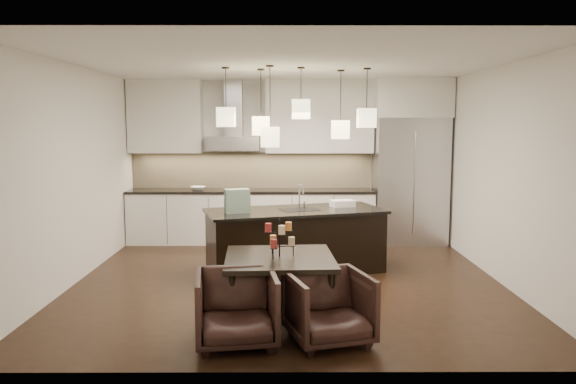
{
  "coord_description": "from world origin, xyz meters",
  "views": [
    {
      "loc": [
        -0.03,
        -7.19,
        2.05
      ],
      "look_at": [
        0.0,
        0.2,
        1.15
      ],
      "focal_mm": 35.0,
      "sensor_mm": 36.0,
      "label": 1
    }
  ],
  "objects_px": {
    "island_body": "(295,242)",
    "armchair_left": "(236,308)",
    "dining_table": "(280,288)",
    "refrigerator": "(410,181)",
    "armchair_right": "(329,308)"
  },
  "relations": [
    {
      "from": "dining_table",
      "to": "armchair_right",
      "type": "bearing_deg",
      "value": -57.31
    },
    {
      "from": "dining_table",
      "to": "armchair_right",
      "type": "height_order",
      "value": "armchair_right"
    },
    {
      "from": "refrigerator",
      "to": "armchair_right",
      "type": "relative_size",
      "value": 2.9
    },
    {
      "from": "refrigerator",
      "to": "armchair_right",
      "type": "xyz_separation_m",
      "value": [
        -1.73,
        -4.49,
        -0.74
      ]
    },
    {
      "from": "refrigerator",
      "to": "armchair_left",
      "type": "relative_size",
      "value": 2.81
    },
    {
      "from": "island_body",
      "to": "dining_table",
      "type": "distance_m",
      "value": 1.96
    },
    {
      "from": "armchair_left",
      "to": "armchair_right",
      "type": "relative_size",
      "value": 1.03
    },
    {
      "from": "island_body",
      "to": "armchair_right",
      "type": "relative_size",
      "value": 3.18
    },
    {
      "from": "refrigerator",
      "to": "armchair_left",
      "type": "height_order",
      "value": "refrigerator"
    },
    {
      "from": "island_body",
      "to": "armchair_left",
      "type": "relative_size",
      "value": 3.09
    },
    {
      "from": "dining_table",
      "to": "armchair_left",
      "type": "bearing_deg",
      "value": -122.66
    },
    {
      "from": "refrigerator",
      "to": "dining_table",
      "type": "relative_size",
      "value": 1.92
    },
    {
      "from": "refrigerator",
      "to": "armchair_left",
      "type": "bearing_deg",
      "value": -119.73
    },
    {
      "from": "island_body",
      "to": "armchair_right",
      "type": "height_order",
      "value": "island_body"
    },
    {
      "from": "dining_table",
      "to": "armchair_right",
      "type": "relative_size",
      "value": 1.51
    }
  ]
}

